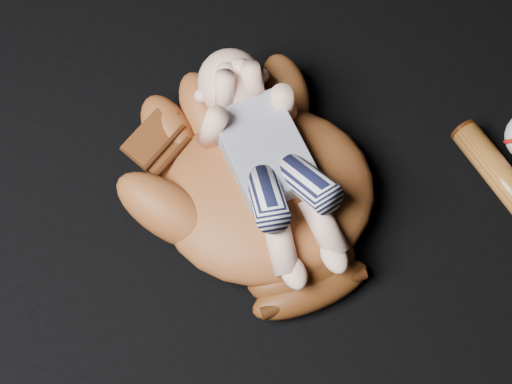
# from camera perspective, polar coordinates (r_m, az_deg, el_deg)

# --- Properties ---
(baseball_glove) EXTENTS (0.43, 0.48, 0.14)m
(baseball_glove) POSITION_cam_1_polar(r_m,az_deg,el_deg) (1.12, 0.86, 0.37)
(baseball_glove) COLOR brown
(baseball_glove) RESTS_ON ground
(newborn_baby) EXTENTS (0.21, 0.38, 0.15)m
(newborn_baby) POSITION_cam_1_polar(r_m,az_deg,el_deg) (1.08, 1.17, 2.16)
(newborn_baby) COLOR #E6AF94
(newborn_baby) RESTS_ON baseball_glove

